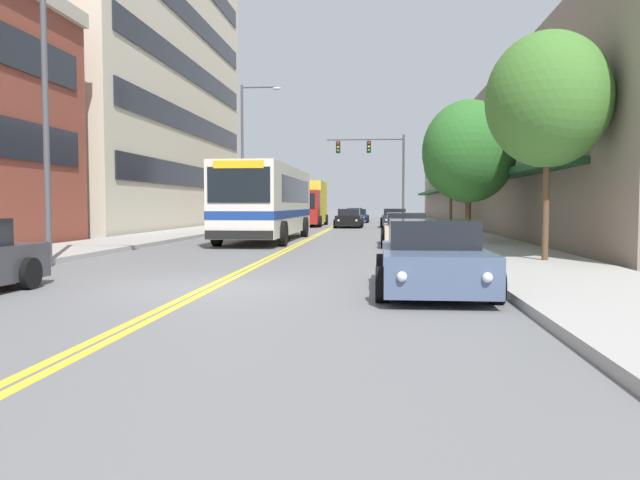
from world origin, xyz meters
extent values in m
plane|color=slate|center=(0.00, 37.00, 0.00)|extent=(240.00, 240.00, 0.00)
cube|color=#9E9B96|center=(-7.25, 37.00, 0.08)|extent=(3.51, 106.00, 0.16)
cube|color=#9E9B96|center=(7.25, 37.00, 0.08)|extent=(3.51, 106.00, 0.16)
cube|color=yellow|center=(-0.10, 37.00, 0.00)|extent=(0.14, 106.00, 0.01)
cube|color=yellow|center=(0.10, 37.00, 0.00)|extent=(0.14, 106.00, 0.01)
cube|color=beige|center=(-15.26, 29.44, 12.33)|extent=(12.00, 27.56, 24.67)
cube|color=black|center=(-9.22, 29.44, 3.52)|extent=(0.08, 25.36, 1.40)
cube|color=black|center=(-9.22, 29.44, 7.05)|extent=(0.08, 25.36, 1.40)
cube|color=black|center=(-9.22, 29.44, 10.57)|extent=(0.08, 25.36, 1.40)
cube|color=black|center=(-9.22, 29.44, 14.09)|extent=(0.08, 25.36, 1.40)
cube|color=gray|center=(13.26, 37.00, 4.17)|extent=(8.00, 68.00, 8.33)
cube|color=#1E4C28|center=(8.71, 37.00, 2.90)|extent=(1.10, 61.20, 0.24)
cube|color=black|center=(9.22, 37.00, 5.17)|extent=(0.08, 61.20, 1.40)
cube|color=silver|center=(-1.75, 15.92, 1.81)|extent=(2.56, 11.52, 2.93)
cube|color=navy|center=(-1.75, 15.92, 1.23)|extent=(2.58, 11.54, 0.32)
cube|color=black|center=(-1.75, 16.49, 2.28)|extent=(2.59, 8.99, 1.05)
cube|color=black|center=(-1.75, 10.13, 2.34)|extent=(2.30, 0.04, 1.29)
cube|color=yellow|center=(-1.75, 10.12, 3.07)|extent=(1.84, 0.06, 0.28)
cube|color=black|center=(-1.75, 10.11, 0.53)|extent=(2.51, 0.08, 0.32)
cylinder|color=black|center=(-3.05, 12.00, 0.50)|extent=(0.30, 1.00, 1.00)
cylinder|color=black|center=(-0.44, 12.00, 0.50)|extent=(0.30, 1.00, 1.00)
cylinder|color=black|center=(-3.05, 19.08, 0.50)|extent=(0.30, 1.00, 1.00)
cylinder|color=black|center=(-0.44, 19.08, 0.50)|extent=(0.30, 1.00, 1.00)
cylinder|color=black|center=(-3.40, -0.65, 0.31)|extent=(0.22, 0.61, 0.61)
cube|color=red|center=(-3.67, 0.22, 0.55)|extent=(0.18, 0.04, 0.10)
cube|color=#B7B7BC|center=(-4.30, 27.39, 0.49)|extent=(1.73, 4.78, 0.63)
cube|color=black|center=(-4.30, 27.58, 1.05)|extent=(1.49, 2.10, 0.48)
cylinder|color=black|center=(-5.19, 25.91, 0.31)|extent=(0.22, 0.63, 0.63)
cylinder|color=black|center=(-3.42, 25.91, 0.31)|extent=(0.22, 0.63, 0.63)
cylinder|color=black|center=(-5.19, 28.87, 0.31)|extent=(0.22, 0.63, 0.63)
cylinder|color=black|center=(-3.42, 28.87, 0.31)|extent=(0.22, 0.63, 0.63)
sphere|color=silver|center=(-4.91, 24.98, 0.52)|extent=(0.16, 0.16, 0.16)
sphere|color=silver|center=(-3.70, 24.98, 0.52)|extent=(0.16, 0.16, 0.16)
cube|color=red|center=(-4.93, 29.79, 0.52)|extent=(0.18, 0.04, 0.10)
cube|color=red|center=(-3.68, 29.79, 0.52)|extent=(0.18, 0.04, 0.10)
cube|color=maroon|center=(-4.29, 33.87, 0.52)|extent=(1.90, 4.37, 0.69)
cube|color=black|center=(-4.29, 34.04, 1.10)|extent=(1.64, 1.92, 0.46)
cylinder|color=black|center=(-5.26, 32.51, 0.31)|extent=(0.22, 0.63, 0.63)
cylinder|color=black|center=(-3.32, 32.51, 0.31)|extent=(0.22, 0.63, 0.63)
cylinder|color=black|center=(-5.26, 35.23, 0.31)|extent=(0.22, 0.63, 0.63)
cylinder|color=black|center=(-3.32, 35.23, 0.31)|extent=(0.22, 0.63, 0.63)
sphere|color=silver|center=(-4.96, 31.66, 0.55)|extent=(0.16, 0.16, 0.16)
sphere|color=silver|center=(-3.62, 31.66, 0.55)|extent=(0.16, 0.16, 0.16)
cube|color=red|center=(-4.98, 36.07, 0.55)|extent=(0.18, 0.04, 0.10)
cube|color=red|center=(-3.60, 36.07, 0.55)|extent=(0.18, 0.04, 0.10)
cube|color=#475675|center=(4.29, -0.27, 0.50)|extent=(1.83, 4.33, 0.66)
cube|color=black|center=(4.29, -0.10, 1.09)|extent=(1.57, 1.91, 0.51)
cylinder|color=black|center=(3.36, -1.61, 0.30)|extent=(0.22, 0.60, 0.60)
cylinder|color=black|center=(5.23, -1.61, 0.30)|extent=(0.22, 0.60, 0.60)
cylinder|color=black|center=(3.36, 1.07, 0.30)|extent=(0.22, 0.60, 0.60)
cylinder|color=black|center=(5.23, 1.07, 0.30)|extent=(0.22, 0.60, 0.60)
sphere|color=silver|center=(3.65, -2.45, 0.53)|extent=(0.16, 0.16, 0.16)
sphere|color=silver|center=(4.93, -2.45, 0.53)|extent=(0.16, 0.16, 0.16)
cube|color=red|center=(3.64, 1.91, 0.53)|extent=(0.18, 0.04, 0.10)
cube|color=red|center=(4.95, 1.91, 0.53)|extent=(0.18, 0.04, 0.10)
cube|color=#232328|center=(4.40, 33.17, 0.53)|extent=(1.77, 4.54, 0.68)
cube|color=black|center=(4.40, 33.36, 1.10)|extent=(1.52, 2.00, 0.47)
cylinder|color=black|center=(3.49, 31.77, 0.34)|extent=(0.22, 0.68, 0.68)
cylinder|color=black|center=(5.30, 31.77, 0.34)|extent=(0.22, 0.68, 0.68)
cylinder|color=black|center=(3.49, 34.58, 0.34)|extent=(0.22, 0.68, 0.68)
cylinder|color=black|center=(5.30, 34.58, 0.34)|extent=(0.22, 0.68, 0.68)
sphere|color=silver|center=(3.78, 30.88, 0.56)|extent=(0.16, 0.16, 0.16)
sphere|color=silver|center=(5.02, 30.88, 0.56)|extent=(0.16, 0.16, 0.16)
cube|color=red|center=(3.76, 35.46, 0.56)|extent=(0.18, 0.04, 0.10)
cube|color=red|center=(5.03, 35.46, 0.56)|extent=(0.18, 0.04, 0.10)
cube|color=beige|center=(4.36, 12.87, 0.50)|extent=(1.70, 4.72, 0.64)
cube|color=black|center=(4.36, 13.06, 1.06)|extent=(1.46, 2.07, 0.48)
cylinder|color=black|center=(3.48, 11.41, 0.33)|extent=(0.22, 0.66, 0.66)
cylinder|color=black|center=(5.23, 11.41, 0.33)|extent=(0.22, 0.66, 0.66)
cylinder|color=black|center=(3.48, 14.33, 0.33)|extent=(0.22, 0.66, 0.66)
cylinder|color=black|center=(5.23, 14.33, 0.33)|extent=(0.22, 0.66, 0.66)
sphere|color=silver|center=(3.76, 10.49, 0.54)|extent=(0.16, 0.16, 0.16)
sphere|color=silver|center=(4.95, 10.49, 0.54)|extent=(0.16, 0.16, 0.16)
cube|color=red|center=(3.74, 15.24, 0.54)|extent=(0.18, 0.04, 0.10)
cube|color=red|center=(4.97, 15.24, 0.54)|extent=(0.18, 0.04, 0.10)
cube|color=white|center=(0.82, 51.59, 0.48)|extent=(1.74, 4.60, 0.59)
cube|color=black|center=(0.82, 51.78, 1.03)|extent=(1.50, 2.03, 0.51)
cylinder|color=black|center=(-0.07, 50.17, 0.33)|extent=(0.22, 0.66, 0.66)
cylinder|color=black|center=(1.71, 50.17, 0.33)|extent=(0.22, 0.66, 0.66)
cylinder|color=black|center=(-0.07, 53.02, 0.33)|extent=(0.22, 0.66, 0.66)
cylinder|color=black|center=(1.71, 53.02, 0.33)|extent=(0.22, 0.66, 0.66)
sphere|color=silver|center=(0.21, 49.27, 0.51)|extent=(0.16, 0.16, 0.16)
sphere|color=silver|center=(1.43, 49.27, 0.51)|extent=(0.16, 0.16, 0.16)
cube|color=red|center=(0.19, 53.90, 0.51)|extent=(0.18, 0.04, 0.10)
cube|color=red|center=(1.45, 53.90, 0.51)|extent=(0.18, 0.04, 0.10)
cube|color=black|center=(1.16, 32.47, 0.51)|extent=(1.73, 4.58, 0.69)
cube|color=black|center=(1.16, 32.66, 1.09)|extent=(1.49, 2.02, 0.47)
cylinder|color=black|center=(0.27, 31.05, 0.30)|extent=(0.22, 0.60, 0.60)
cylinder|color=black|center=(2.05, 31.05, 0.30)|extent=(0.22, 0.60, 0.60)
cylinder|color=black|center=(0.27, 33.89, 0.30)|extent=(0.22, 0.60, 0.60)
cylinder|color=black|center=(2.05, 33.89, 0.30)|extent=(0.22, 0.60, 0.60)
sphere|color=silver|center=(0.55, 30.16, 0.54)|extent=(0.16, 0.16, 0.16)
sphere|color=silver|center=(1.76, 30.16, 0.54)|extent=(0.16, 0.16, 0.16)
cube|color=red|center=(0.53, 34.77, 0.54)|extent=(0.18, 0.04, 0.10)
cube|color=red|center=(1.78, 34.77, 0.54)|extent=(0.18, 0.04, 0.10)
cube|color=#19234C|center=(1.32, 44.96, 0.47)|extent=(1.82, 4.37, 0.58)
cube|color=black|center=(1.32, 45.13, 0.99)|extent=(1.57, 1.92, 0.47)
cylinder|color=black|center=(0.39, 43.61, 0.33)|extent=(0.22, 0.65, 0.65)
cylinder|color=black|center=(2.25, 43.61, 0.33)|extent=(0.22, 0.65, 0.65)
cylinder|color=black|center=(0.39, 46.31, 0.33)|extent=(0.22, 0.65, 0.65)
cylinder|color=black|center=(2.25, 46.31, 0.33)|extent=(0.22, 0.65, 0.65)
sphere|color=silver|center=(0.68, 42.76, 0.50)|extent=(0.16, 0.16, 0.16)
sphere|color=silver|center=(1.96, 42.76, 0.50)|extent=(0.16, 0.16, 0.16)
cube|color=red|center=(0.66, 47.15, 0.50)|extent=(0.18, 0.04, 0.10)
cube|color=red|center=(1.98, 47.15, 0.50)|extent=(0.18, 0.04, 0.10)
cube|color=maroon|center=(-2.18, 32.31, 1.45)|extent=(2.40, 2.32, 2.40)
cube|color=black|center=(-2.18, 31.13, 1.89)|extent=(2.04, 0.04, 1.06)
cube|color=yellow|center=(-2.18, 36.18, 1.83)|extent=(2.45, 5.42, 3.15)
cylinder|color=black|center=(-3.41, 32.31, 0.42)|extent=(0.28, 0.84, 0.84)
cylinder|color=black|center=(-0.95, 32.31, 0.42)|extent=(0.28, 0.84, 0.84)
cylinder|color=black|center=(-3.41, 37.81, 0.42)|extent=(0.28, 0.84, 0.84)
cylinder|color=black|center=(-0.95, 37.81, 0.42)|extent=(0.28, 0.84, 0.84)
cylinder|color=#47474C|center=(5.20, 38.21, 3.58)|extent=(0.18, 0.18, 7.17)
cylinder|color=#47474C|center=(2.14, 38.21, 6.82)|extent=(6.13, 0.11, 0.11)
cube|color=black|center=(2.44, 38.21, 6.22)|extent=(0.34, 0.26, 0.92)
sphere|color=red|center=(2.44, 38.05, 6.50)|extent=(0.18, 0.18, 0.18)
sphere|color=yellow|center=(2.44, 38.05, 6.22)|extent=(0.18, 0.18, 0.18)
sphere|color=green|center=(2.44, 38.05, 5.94)|extent=(0.18, 0.18, 0.18)
cylinder|color=black|center=(2.44, 38.21, 6.75)|extent=(0.02, 0.02, 0.14)
cube|color=black|center=(-0.01, 38.21, 6.22)|extent=(0.34, 0.26, 0.92)
sphere|color=red|center=(-0.01, 38.05, 6.50)|extent=(0.18, 0.18, 0.18)
sphere|color=yellow|center=(-0.01, 38.05, 6.22)|extent=(0.18, 0.18, 0.18)
sphere|color=green|center=(-0.01, 38.05, 5.94)|extent=(0.18, 0.18, 0.18)
cylinder|color=black|center=(-0.01, 38.21, 6.75)|extent=(0.02, 0.02, 0.14)
cylinder|color=#47474C|center=(-5.30, 3.53, 4.43)|extent=(0.16, 0.16, 8.86)
cylinder|color=#47474C|center=(-5.30, 26.81, 4.55)|extent=(0.16, 0.16, 9.09)
cylinder|color=#47474C|center=(-4.20, 26.81, 8.94)|extent=(2.19, 0.10, 0.10)
ellipsoid|color=#B2B2B7|center=(-3.11, 26.81, 8.84)|extent=(0.56, 0.28, 0.20)
cylinder|color=brown|center=(7.69, 4.99, 1.58)|extent=(0.17, 0.17, 2.85)
ellipsoid|color=#42752D|center=(7.69, 4.99, 4.37)|extent=(3.22, 3.22, 3.54)
cylinder|color=brown|center=(6.82, 13.24, 1.16)|extent=(0.23, 0.23, 2.01)
ellipsoid|color=#2D6B28|center=(6.82, 13.24, 3.73)|extent=(3.68, 3.68, 4.04)
cylinder|color=brown|center=(7.58, 26.12, 1.41)|extent=(0.17, 0.17, 2.51)
ellipsoid|color=#2D6B28|center=(7.58, 26.12, 4.06)|extent=(3.27, 3.27, 3.60)
cylinder|color=yellow|center=(5.95, 12.76, 0.46)|extent=(0.22, 0.22, 0.60)
sphere|color=yellow|center=(5.95, 12.76, 0.81)|extent=(0.20, 0.20, 0.20)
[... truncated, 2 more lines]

